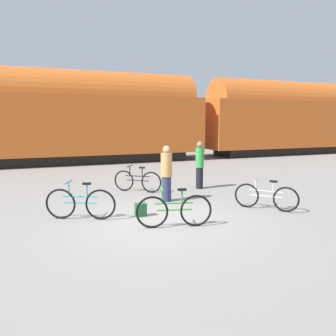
{
  "coord_description": "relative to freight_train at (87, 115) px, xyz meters",
  "views": [
    {
      "loc": [
        -2.57,
        -7.35,
        2.42
      ],
      "look_at": [
        0.79,
        1.28,
        1.1
      ],
      "focal_mm": 35.0,
      "sensor_mm": 36.0,
      "label": 1
    }
  ],
  "objects": [
    {
      "name": "ground_plane",
      "position": [
        0.0,
        -12.33,
        -2.78
      ],
      "size": [
        80.0,
        80.0,
        0.0
      ],
      "primitive_type": "plane",
      "color": "gray"
    },
    {
      "name": "bicycle_green",
      "position": [
        0.21,
        -12.93,
        -2.38
      ],
      "size": [
        1.73,
        0.53,
        0.93
      ],
      "color": "black",
      "rests_on": "ground_plane"
    },
    {
      "name": "backpack",
      "position": [
        -0.26,
        -11.8,
        -2.61
      ],
      "size": [
        0.28,
        0.2,
        0.34
      ],
      "color": "#235633",
      "rests_on": "ground_plane"
    },
    {
      "name": "bicycle_black",
      "position": [
        0.48,
        -8.92,
        -2.39
      ],
      "size": [
        1.39,
        1.14,
        0.9
      ],
      "color": "black",
      "rests_on": "ground_plane"
    },
    {
      "name": "person_in_green",
      "position": [
        2.74,
        -9.19,
        -1.9
      ],
      "size": [
        0.3,
        0.3,
        1.71
      ],
      "rotation": [
        0.0,
        0.0,
        5.08
      ],
      "color": "black",
      "rests_on": "ground_plane"
    },
    {
      "name": "bicycle_teal",
      "position": [
        -1.73,
        -11.51,
        -2.37
      ],
      "size": [
        1.63,
        0.81,
        0.96
      ],
      "color": "black",
      "rests_on": "ground_plane"
    },
    {
      "name": "bicycle_silver",
      "position": [
        3.14,
        -12.44,
        -2.41
      ],
      "size": [
        1.2,
        1.34,
        0.86
      ],
      "color": "black",
      "rests_on": "ground_plane"
    },
    {
      "name": "freight_train",
      "position": [
        0.0,
        0.0,
        0.0
      ],
      "size": [
        43.75,
        3.07,
        5.32
      ],
      "color": "black",
      "rests_on": "ground_plane"
    },
    {
      "name": "rail_near",
      "position": [
        0.0,
        -0.72,
        -2.77
      ],
      "size": [
        55.75,
        0.07,
        0.01
      ],
      "primitive_type": "cube",
      "color": "#4C4238",
      "rests_on": "ground_plane"
    },
    {
      "name": "rail_far",
      "position": [
        0.0,
        0.72,
        -2.77
      ],
      "size": [
        55.75,
        0.07,
        0.01
      ],
      "primitive_type": "cube",
      "color": "#4C4238",
      "rests_on": "ground_plane"
    },
    {
      "name": "person_in_tan",
      "position": [
        0.93,
        -10.54,
        -1.92
      ],
      "size": [
        0.34,
        0.34,
        1.7
      ],
      "rotation": [
        0.0,
        0.0,
        3.49
      ],
      "color": "#283351",
      "rests_on": "ground_plane"
    }
  ]
}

